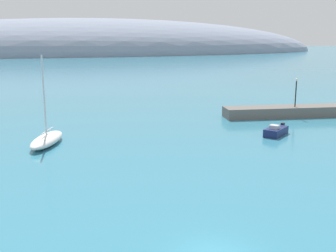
{
  "coord_description": "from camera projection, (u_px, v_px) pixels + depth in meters",
  "views": [
    {
      "loc": [
        -7.89,
        -18.72,
        11.41
      ],
      "look_at": [
        3.3,
        20.38,
        2.39
      ],
      "focal_mm": 45.3,
      "sensor_mm": 36.0,
      "label": 1
    }
  ],
  "objects": [
    {
      "name": "motorboat_navy_foreground",
      "position": [
        276.0,
        131.0,
        47.86
      ],
      "size": [
        3.84,
        3.54,
        1.28
      ],
      "rotation": [
        0.0,
        0.0,
        3.82
      ],
      "color": "navy",
      "rests_on": "water"
    },
    {
      "name": "breakwater_rocks",
      "position": [
        310.0,
        111.0,
        59.01
      ],
      "size": [
        24.71,
        6.36,
        1.42
      ],
      "primitive_type": "cube",
      "rotation": [
        0.0,
        0.0,
        -0.13
      ],
      "color": "#66605B",
      "rests_on": "ground"
    },
    {
      "name": "harbor_lamp_post",
      "position": [
        296.0,
        89.0,
        57.35
      ],
      "size": [
        0.36,
        0.36,
        3.9
      ],
      "color": "black",
      "rests_on": "breakwater_rocks"
    },
    {
      "name": "distant_ridge",
      "position": [
        90.0,
        53.0,
        236.4
      ],
      "size": [
        274.25,
        86.55,
        38.07
      ],
      "primitive_type": "ellipsoid",
      "color": "gray",
      "rests_on": "ground"
    },
    {
      "name": "sailboat_white_mid_mooring",
      "position": [
        47.0,
        139.0,
        43.65
      ],
      "size": [
        4.61,
        7.39,
        9.21
      ],
      "rotation": [
        0.0,
        0.0,
        4.35
      ],
      "color": "white",
      "rests_on": "water"
    }
  ]
}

